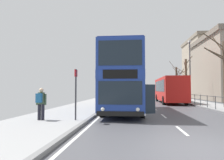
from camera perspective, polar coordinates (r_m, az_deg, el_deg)
ground at (r=6.77m, az=16.88°, el=-16.34°), size 15.80×140.00×0.20m
double_decker_bus_main at (r=16.18m, az=3.20°, el=-0.15°), size 3.24×10.73×4.46m
background_bus_far_lane at (r=27.91m, az=14.91°, el=-2.39°), size 2.80×11.03×3.08m
pedestrian_railing_far_kerb at (r=21.04m, az=23.05°, el=-4.60°), size 0.05×30.61×1.03m
pedestrian_with_backpack at (r=11.41m, az=-18.27°, el=-5.39°), size 0.54×0.53×1.60m
bus_stop_sign_near at (r=11.02m, az=-9.54°, el=-2.23°), size 0.08×0.44×2.55m
street_lamp_far_side at (r=26.95m, az=19.89°, el=3.42°), size 0.28×0.60×7.28m
bare_tree_far_00 at (r=37.70m, az=16.70°, el=-0.40°), size 2.81×2.24×6.39m
bare_tree_far_01 at (r=31.75m, az=18.96°, el=0.37°), size 2.12×3.00×6.25m
bare_tree_far_02 at (r=21.43m, az=27.51°, el=2.22°), size 2.37×2.67×6.62m
background_building_01 at (r=53.44m, az=25.07°, el=3.01°), size 10.80×13.98×13.13m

